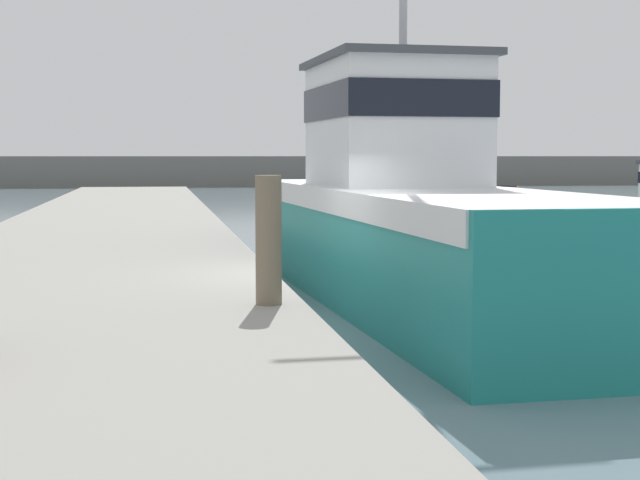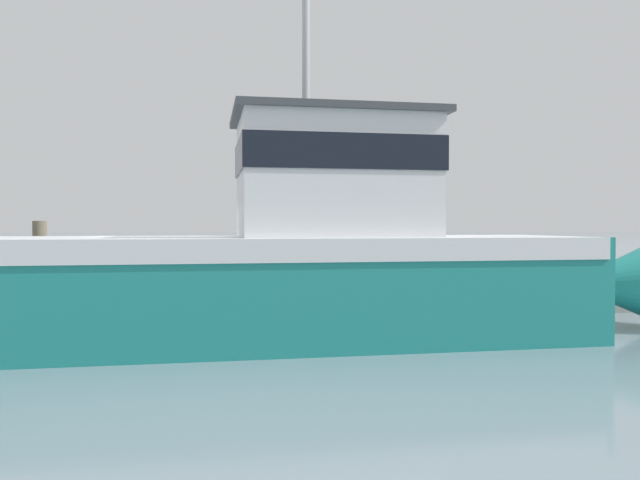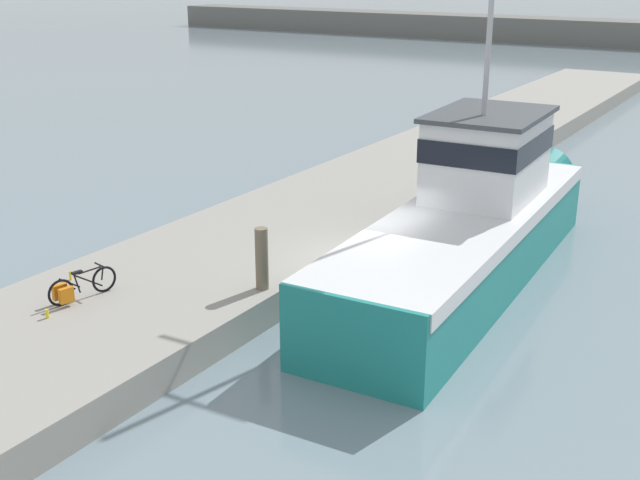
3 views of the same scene
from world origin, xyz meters
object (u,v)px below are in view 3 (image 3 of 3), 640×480
(water_bottle_by_bike, at_px, (70,276))
(water_bottle_on_curb, at_px, (47,314))
(fishing_boat_main, at_px, (473,219))
(bicycle_touring, at_px, (76,288))
(mooring_post, at_px, (262,259))

(water_bottle_by_bike, xyz_separation_m, water_bottle_on_curb, (1.23, -1.73, -0.01))
(fishing_boat_main, relative_size, water_bottle_on_curb, 76.27)
(bicycle_touring, bearing_deg, mooring_post, 53.70)
(fishing_boat_main, xyz_separation_m, water_bottle_on_curb, (-5.91, -9.02, -0.64))
(water_bottle_on_curb, bearing_deg, fishing_boat_main, 56.75)
(fishing_boat_main, distance_m, bicycle_touring, 10.09)
(water_bottle_on_curb, bearing_deg, mooring_post, 51.81)
(fishing_boat_main, height_order, water_bottle_on_curb, fishing_boat_main)
(mooring_post, relative_size, water_bottle_by_bike, 6.49)
(fishing_boat_main, distance_m, water_bottle_on_curb, 10.80)
(bicycle_touring, xyz_separation_m, water_bottle_on_curb, (0.16, -0.97, -0.21))
(mooring_post, bearing_deg, bicycle_touring, -138.29)
(mooring_post, bearing_deg, water_bottle_on_curb, -128.19)
(bicycle_touring, relative_size, mooring_post, 1.14)
(bicycle_touring, bearing_deg, water_bottle_by_bike, 156.43)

